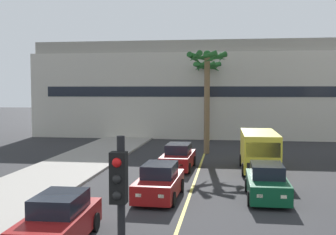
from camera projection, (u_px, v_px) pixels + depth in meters
name	position (u px, v px, depth m)	size (l,w,h in m)	color
lane_stripe_center	(194.00, 182.00, 22.29)	(0.14, 56.00, 0.01)	#DBCC4C
pier_building_backdrop	(211.00, 90.00, 44.64)	(36.38, 8.04, 9.70)	beige
car_queue_front	(159.00, 182.00, 18.99)	(1.93, 4.15, 1.56)	maroon
car_queue_second	(178.00, 158.00, 25.92)	(1.94, 4.15, 1.56)	maroon
car_queue_third	(267.00, 183.00, 18.90)	(1.84, 4.10, 1.56)	#0C4728
car_queue_fourth	(59.00, 221.00, 13.44)	(1.93, 4.15, 1.56)	maroon
delivery_van	(259.00, 150.00, 25.15)	(2.20, 5.27, 2.36)	yellow
traffic_light_median_near	(120.00, 235.00, 6.32)	(0.24, 0.37, 4.20)	black
palm_tree_near_median	(207.00, 73.00, 31.92)	(3.14, 3.20, 7.83)	brown
palm_tree_mid_median	(207.00, 79.00, 39.44)	(2.74, 2.72, 7.56)	brown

